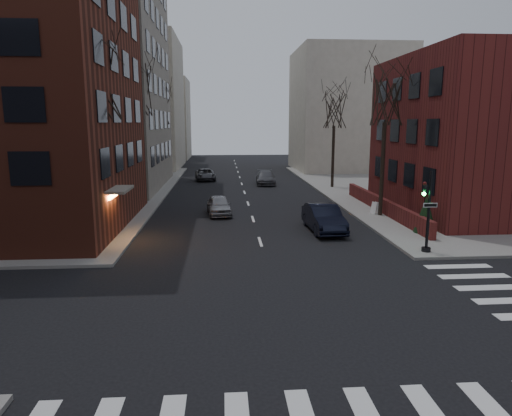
{
  "coord_description": "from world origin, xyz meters",
  "views": [
    {
      "loc": [
        -1.99,
        -12.12,
        6.44
      ],
      "look_at": [
        -0.27,
        11.41,
        2.0
      ],
      "focal_mm": 32.0,
      "sensor_mm": 36.0,
      "label": 1
    }
  ],
  "objects_px": {
    "traffic_signal": "(427,217)",
    "parked_sedan": "(324,218)",
    "tree_right_a": "(386,98)",
    "streetlamp_near": "(138,153)",
    "car_lane_far": "(205,175)",
    "evergreen_shrub": "(426,214)",
    "tree_left_a": "(96,84)",
    "tree_right_b": "(334,110)",
    "sandwich_board": "(376,208)",
    "tree_left_c": "(160,108)",
    "tree_left_b": "(136,91)",
    "car_lane_silver": "(219,205)",
    "car_lane_gray": "(266,178)",
    "streetlamp_far": "(169,142)"
  },
  "relations": [
    {
      "from": "streetlamp_far",
      "to": "car_lane_far",
      "type": "relative_size",
      "value": 1.36
    },
    {
      "from": "tree_right_b",
      "to": "evergreen_shrub",
      "type": "relative_size",
      "value": 4.26
    },
    {
      "from": "tree_right_a",
      "to": "streetlamp_near",
      "type": "height_order",
      "value": "tree_right_a"
    },
    {
      "from": "tree_left_a",
      "to": "car_lane_gray",
      "type": "distance_m",
      "value": 25.5
    },
    {
      "from": "parked_sedan",
      "to": "evergreen_shrub",
      "type": "distance_m",
      "value": 5.84
    },
    {
      "from": "tree_left_b",
      "to": "streetlamp_near",
      "type": "height_order",
      "value": "tree_left_b"
    },
    {
      "from": "sandwich_board",
      "to": "tree_right_b",
      "type": "bearing_deg",
      "value": 69.52
    },
    {
      "from": "tree_left_a",
      "to": "car_lane_gray",
      "type": "relative_size",
      "value": 2.14
    },
    {
      "from": "traffic_signal",
      "to": "tree_left_c",
      "type": "distance_m",
      "value": 35.76
    },
    {
      "from": "streetlamp_far",
      "to": "tree_left_c",
      "type": "bearing_deg",
      "value": -106.7
    },
    {
      "from": "streetlamp_near",
      "to": "streetlamp_far",
      "type": "height_order",
      "value": "same"
    },
    {
      "from": "tree_left_a",
      "to": "streetlamp_near",
      "type": "height_order",
      "value": "tree_left_a"
    },
    {
      "from": "tree_left_b",
      "to": "evergreen_shrub",
      "type": "bearing_deg",
      "value": -35.37
    },
    {
      "from": "tree_left_c",
      "to": "sandwich_board",
      "type": "xyz_separation_m",
      "value": [
        17.45,
        -21.54,
        -7.46
      ]
    },
    {
      "from": "tree_right_b",
      "to": "evergreen_shrub",
      "type": "bearing_deg",
      "value": -87.39
    },
    {
      "from": "tree_left_b",
      "to": "sandwich_board",
      "type": "height_order",
      "value": "tree_left_b"
    },
    {
      "from": "parked_sedan",
      "to": "car_lane_gray",
      "type": "xyz_separation_m",
      "value": [
        -1.5,
        21.29,
        -0.11
      ]
    },
    {
      "from": "car_lane_gray",
      "to": "sandwich_board",
      "type": "xyz_separation_m",
      "value": [
        6.15,
        -17.04,
        -0.13
      ]
    },
    {
      "from": "tree_left_c",
      "to": "tree_right_b",
      "type": "relative_size",
      "value": 1.06
    },
    {
      "from": "traffic_signal",
      "to": "tree_right_a",
      "type": "relative_size",
      "value": 0.41
    },
    {
      "from": "evergreen_shrub",
      "to": "tree_left_a",
      "type": "bearing_deg",
      "value": 176.55
    },
    {
      "from": "traffic_signal",
      "to": "tree_right_a",
      "type": "bearing_deg",
      "value": 84.53
    },
    {
      "from": "car_lane_gray",
      "to": "sandwich_board",
      "type": "distance_m",
      "value": 18.11
    },
    {
      "from": "tree_right_b",
      "to": "tree_left_b",
      "type": "bearing_deg",
      "value": -161.18
    },
    {
      "from": "tree_right_a",
      "to": "car_lane_silver",
      "type": "bearing_deg",
      "value": 171.37
    },
    {
      "from": "car_lane_far",
      "to": "evergreen_shrub",
      "type": "distance_m",
      "value": 29.86
    },
    {
      "from": "tree_left_b",
      "to": "tree_right_a",
      "type": "xyz_separation_m",
      "value": [
        17.6,
        -8.0,
        -0.88
      ]
    },
    {
      "from": "tree_right_a",
      "to": "parked_sedan",
      "type": "distance_m",
      "value": 9.46
    },
    {
      "from": "tree_right_a",
      "to": "evergreen_shrub",
      "type": "height_order",
      "value": "tree_right_a"
    },
    {
      "from": "traffic_signal",
      "to": "tree_left_a",
      "type": "height_order",
      "value": "tree_left_a"
    },
    {
      "from": "tree_right_a",
      "to": "sandwich_board",
      "type": "distance_m",
      "value": 7.47
    },
    {
      "from": "tree_left_c",
      "to": "tree_left_a",
      "type": "bearing_deg",
      "value": -90.0
    },
    {
      "from": "tree_left_c",
      "to": "parked_sedan",
      "type": "distance_m",
      "value": 29.68
    },
    {
      "from": "traffic_signal",
      "to": "streetlamp_far",
      "type": "bearing_deg",
      "value": 116.06
    },
    {
      "from": "streetlamp_near",
      "to": "car_lane_far",
      "type": "xyz_separation_m",
      "value": [
        4.24,
        17.44,
        -3.6
      ]
    },
    {
      "from": "tree_left_a",
      "to": "tree_right_b",
      "type": "height_order",
      "value": "tree_left_a"
    },
    {
      "from": "streetlamp_far",
      "to": "car_lane_far",
      "type": "bearing_deg",
      "value": -31.15
    },
    {
      "from": "tree_left_c",
      "to": "sandwich_board",
      "type": "distance_m",
      "value": 28.7
    },
    {
      "from": "parked_sedan",
      "to": "car_lane_silver",
      "type": "xyz_separation_m",
      "value": [
        -6.3,
        5.47,
        -0.14
      ]
    },
    {
      "from": "tree_left_b",
      "to": "tree_right_a",
      "type": "relative_size",
      "value": 1.11
    },
    {
      "from": "tree_right_b",
      "to": "sandwich_board",
      "type": "bearing_deg",
      "value": -90.65
    },
    {
      "from": "tree_left_a",
      "to": "tree_left_b",
      "type": "xyz_separation_m",
      "value": [
        0.0,
        12.0,
        0.44
      ]
    },
    {
      "from": "traffic_signal",
      "to": "parked_sedan",
      "type": "distance_m",
      "value": 6.63
    },
    {
      "from": "tree_left_b",
      "to": "sandwich_board",
      "type": "xyz_separation_m",
      "value": [
        17.45,
        -7.54,
        -8.34
      ]
    },
    {
      "from": "sandwich_board",
      "to": "streetlamp_near",
      "type": "bearing_deg",
      "value": 148.31
    },
    {
      "from": "traffic_signal",
      "to": "streetlamp_near",
      "type": "bearing_deg",
      "value": 141.13
    },
    {
      "from": "tree_left_a",
      "to": "tree_right_b",
      "type": "bearing_deg",
      "value": 45.64
    },
    {
      "from": "streetlamp_far",
      "to": "sandwich_board",
      "type": "height_order",
      "value": "streetlamp_far"
    },
    {
      "from": "tree_right_a",
      "to": "tree_right_b",
      "type": "distance_m",
      "value": 14.01
    },
    {
      "from": "car_lane_silver",
      "to": "sandwich_board",
      "type": "xyz_separation_m",
      "value": [
        10.95,
        -1.22,
        -0.1
      ]
    }
  ]
}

